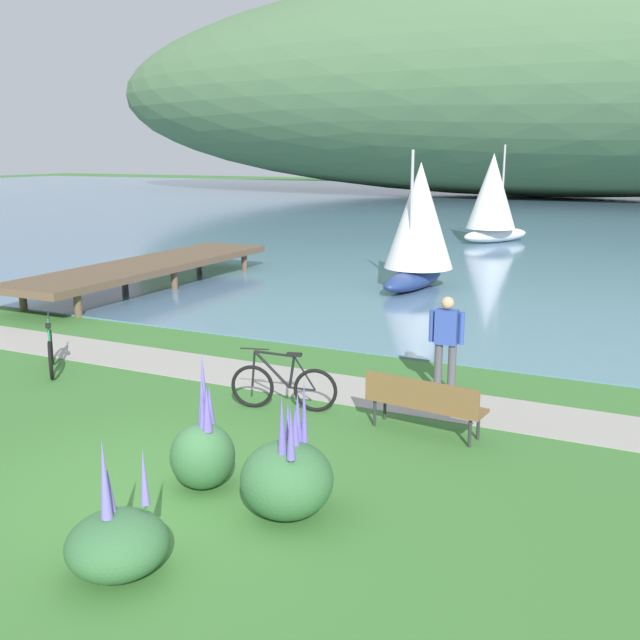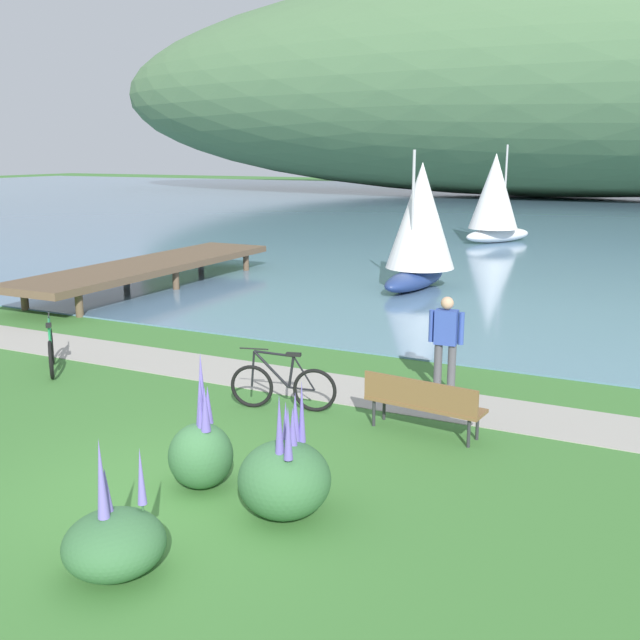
{
  "view_description": "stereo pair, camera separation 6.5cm",
  "coord_description": "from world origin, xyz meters",
  "views": [
    {
      "loc": [
        5.36,
        -6.49,
        4.11
      ],
      "look_at": [
        -0.49,
        5.58,
        1.0
      ],
      "focal_mm": 40.95,
      "sensor_mm": 36.0,
      "label": 1
    },
    {
      "loc": [
        5.42,
        -6.46,
        4.11
      ],
      "look_at": [
        -0.49,
        5.58,
        1.0
      ],
      "focal_mm": 40.95,
      "sensor_mm": 36.0,
      "label": 2
    }
  ],
  "objects": [
    {
      "name": "park_bench_near_camera",
      "position": [
        2.29,
        3.36,
        0.52
      ],
      "size": [
        1.84,
        0.68,
        0.88
      ],
      "color": "brown",
      "rests_on": "ground"
    },
    {
      "name": "echium_bush_beside_closest",
      "position": [
        0.36,
        0.49,
        0.47
      ],
      "size": [
        0.81,
        0.81,
        1.69
      ],
      "color": "#386B3D",
      "rests_on": "ground"
    },
    {
      "name": "sailboat_mid_bay",
      "position": [
        -1.55,
        14.56,
        1.98
      ],
      "size": [
        2.29,
        3.59,
        4.12
      ],
      "color": "navy",
      "rests_on": "bay_water"
    },
    {
      "name": "pier_dock",
      "position": [
        -9.0,
        11.08,
        0.69
      ],
      "size": [
        2.4,
        10.0,
        0.8
      ],
      "color": "brown",
      "rests_on": "ground"
    },
    {
      "name": "person_at_shoreline",
      "position": [
        2.03,
        5.35,
        0.98
      ],
      "size": [
        0.61,
        0.24,
        1.71
      ],
      "color": "#4C4C51",
      "rests_on": "ground"
    },
    {
      "name": "bicycle_beside_path",
      "position": [
        -0.09,
        3.39,
        0.4
      ],
      "size": [
        1.73,
        0.52,
        1.01
      ],
      "color": "black",
      "rests_on": "ground"
    },
    {
      "name": "distant_hillside",
      "position": [
        -6.18,
        63.28,
        10.16
      ],
      "size": [
        91.98,
        28.0,
        20.24
      ],
      "primitive_type": "ellipsoid",
      "color": "#4C7047",
      "rests_on": "bay_water"
    },
    {
      "name": "bicycle_leaning_near_bench",
      "position": [
        -5.11,
        3.32,
        0.4
      ],
      "size": [
        1.31,
        1.28,
        1.01
      ],
      "color": "black",
      "rests_on": "ground"
    },
    {
      "name": "bay_water",
      "position": [
        0.0,
        47.08,
        0.02
      ],
      "size": [
        180.0,
        80.0,
        0.04
      ],
      "primitive_type": "cube",
      "color": "#5B7F9E",
      "rests_on": "ground"
    },
    {
      "name": "ground_plane",
      "position": [
        0.0,
        0.0,
        0.0
      ],
      "size": [
        200.0,
        200.0,
        0.0
      ],
      "primitive_type": "plane",
      "color": "#3D7533"
    },
    {
      "name": "echium_bush_mid_cluster",
      "position": [
        1.66,
        0.29,
        0.47
      ],
      "size": [
        1.07,
        1.07,
        1.58
      ],
      "color": "#386B3D",
      "rests_on": "ground"
    },
    {
      "name": "sailboat_nearest_to_shore",
      "position": [
        -2.13,
        26.82,
        2.09
      ],
      "size": [
        3.16,
        3.68,
        4.36
      ],
      "color": "white",
      "rests_on": "bay_water"
    },
    {
      "name": "echium_bush_closest_to_camera",
      "position": [
        0.71,
        -1.49,
        0.34
      ],
      "size": [
        1.02,
        1.02,
        1.45
      ],
      "color": "#386B3D",
      "rests_on": "ground"
    },
    {
      "name": "shoreline_path",
      "position": [
        0.0,
        4.76,
        0.01
      ],
      "size": [
        60.0,
        1.5,
        0.01
      ],
      "primitive_type": "cube",
      "color": "#A39E93",
      "rests_on": "ground"
    }
  ]
}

